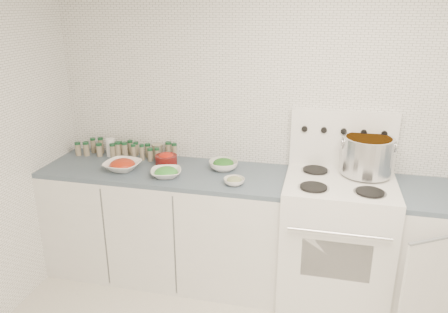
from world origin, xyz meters
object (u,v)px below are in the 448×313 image
Objects in this scene: stock_pot at (367,154)px; bowl_tomato at (122,165)px; stove at (335,236)px; bowl_snowpea at (166,173)px.

bowl_tomato is at bearing -172.87° from stock_pot.
bowl_tomato is (-1.61, -0.07, 0.44)m from stove.
stove is 1.32m from bowl_snowpea.
stock_pot is 1.33× the size of bowl_snowpea.
bowl_tomato is at bearing -177.38° from stove.
stove is 4.89× the size of bowl_snowpea.
bowl_tomato is at bearing 171.70° from bowl_snowpea.
stock_pot is at bearing 11.10° from bowl_snowpea.
stock_pot is 1.28× the size of bowl_tomato.
bowl_snowpea is at bearing -8.30° from bowl_tomato.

